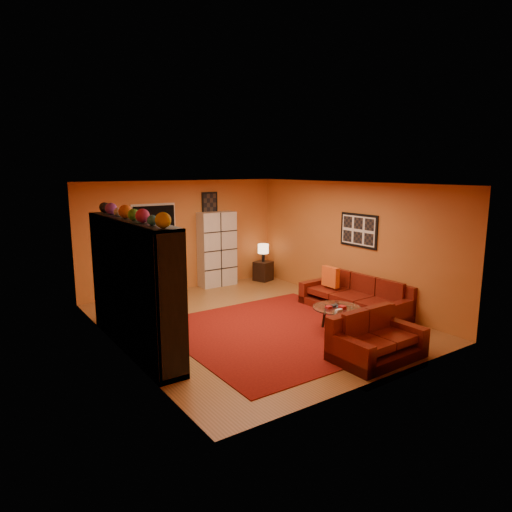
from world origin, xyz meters
TOP-DOWN VIEW (x-y plane):
  - floor at (0.00, 0.00)m, footprint 6.00×6.00m
  - ceiling at (0.00, 0.00)m, footprint 6.00×6.00m
  - wall_back at (0.00, 3.00)m, footprint 6.00×0.00m
  - wall_front at (0.00, -3.00)m, footprint 6.00×0.00m
  - wall_left at (-2.50, 0.00)m, footprint 0.00×6.00m
  - wall_right at (2.50, 0.00)m, footprint 0.00×6.00m
  - rug at (0.10, -0.70)m, footprint 3.60×3.60m
  - doorway at (-0.70, 2.96)m, footprint 0.95×0.10m
  - wall_art_right at (2.48, -0.30)m, footprint 0.03×1.00m
  - wall_art_back at (0.75, 2.98)m, footprint 0.42×0.03m
  - entertainment_unit at (-2.27, 0.00)m, footprint 0.45×3.00m
  - tv at (-2.23, -0.06)m, footprint 1.02×0.13m
  - sofa at (2.14, -0.65)m, footprint 1.05×2.35m
  - loveseat at (0.62, -2.42)m, footprint 1.43×0.88m
  - throw_pillow at (1.95, -0.06)m, footprint 0.12×0.42m
  - coffee_table at (0.98, -1.26)m, footprint 0.86×0.86m
  - storage_cabinet at (0.84, 2.80)m, footprint 0.92×0.41m
  - bowl_chair at (-1.23, 1.39)m, footprint 0.70×0.70m
  - side_table at (2.06, 2.56)m, footprint 0.51×0.51m
  - table_lamp at (2.06, 2.56)m, footprint 0.28×0.28m

SIDE VIEW (x-z plane):
  - floor at x=0.00m, z-range 0.00..0.00m
  - rug at x=0.10m, z-range 0.00..0.01m
  - side_table at x=2.06m, z-range 0.00..0.50m
  - sofa at x=2.14m, z-range -0.14..0.71m
  - loveseat at x=0.62m, z-range -0.14..0.71m
  - bowl_chair at x=-1.23m, z-range 0.02..0.59m
  - coffee_table at x=0.98m, z-range 0.18..0.61m
  - throw_pillow at x=1.95m, z-range 0.42..0.84m
  - table_lamp at x=2.06m, z-range 0.59..1.05m
  - storage_cabinet at x=0.84m, z-range 0.00..1.83m
  - tv at x=-2.23m, z-range 0.72..1.31m
  - doorway at x=-0.70m, z-range 0.00..2.04m
  - entertainment_unit at x=-2.27m, z-range 0.00..2.10m
  - wall_back at x=0.00m, z-range -1.70..4.30m
  - wall_front at x=0.00m, z-range -1.70..4.30m
  - wall_left at x=-2.50m, z-range -1.70..4.30m
  - wall_right at x=2.50m, z-range -1.70..4.30m
  - wall_art_right at x=2.48m, z-range 1.25..1.95m
  - wall_art_back at x=0.75m, z-range 1.79..2.31m
  - ceiling at x=0.00m, z-range 2.60..2.60m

